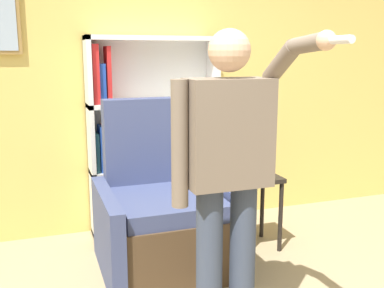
# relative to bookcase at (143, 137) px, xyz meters

# --- Properties ---
(wall_back) EXTENTS (8.00, 0.11, 2.80)m
(wall_back) POSITION_rel_bookcase_xyz_m (0.19, 0.16, 0.52)
(wall_back) COLOR #E0C160
(wall_back) RESTS_ON ground_plane
(bookcase) EXTENTS (1.17, 0.28, 1.78)m
(bookcase) POSITION_rel_bookcase_xyz_m (0.00, 0.00, 0.00)
(bookcase) COLOR white
(bookcase) RESTS_ON ground_plane
(armchair) EXTENTS (0.99, 0.95, 1.27)m
(armchair) POSITION_rel_bookcase_xyz_m (-0.02, -0.73, -0.50)
(armchair) COLOR #4C3823
(armchair) RESTS_ON ground_plane
(person_standing) EXTENTS (0.61, 0.78, 1.75)m
(person_standing) POSITION_rel_bookcase_xyz_m (0.07, -1.74, 0.13)
(person_standing) COLOR #384256
(person_standing) RESTS_ON ground_plane
(side_table) EXTENTS (0.37, 0.37, 0.63)m
(side_table) POSITION_rel_bookcase_xyz_m (0.79, -0.67, -0.39)
(side_table) COLOR black
(side_table) RESTS_ON ground_plane
(table_lamp) EXTENTS (0.20, 0.20, 0.38)m
(table_lamp) POSITION_rel_bookcase_xyz_m (0.79, -0.67, 0.02)
(table_lamp) COLOR #4C4233
(table_lamp) RESTS_ON side_table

